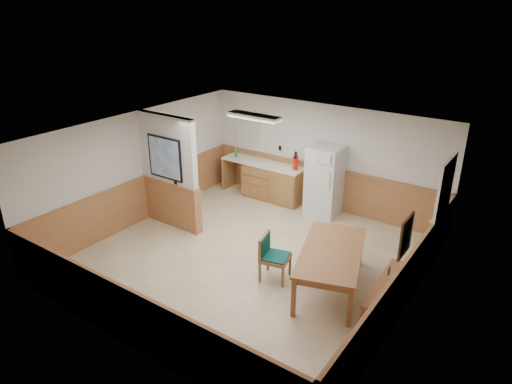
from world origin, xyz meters
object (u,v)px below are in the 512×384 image
Objects in this scene: dining_table at (331,255)px; soap_bottle at (236,153)px; fire_extinguisher at (296,162)px; dining_chair at (270,254)px; dining_bench at (387,289)px; refrigerator at (324,181)px.

dining_table is 10.35× the size of soap_bottle.
dining_table is 4.83× the size of fire_extinguisher.
soap_bottle is (-4.03, 2.64, 0.34)m from dining_table.
soap_bottle is at bearing 122.04° from dining_chair.
dining_bench is 1.88× the size of dining_chair.
refrigerator is 7.70× the size of soap_bottle.
dining_bench is at bearing -14.66° from dining_table.
dining_chair is 3.32m from fire_extinguisher.
dining_bench is 5.69m from soap_bottle.
dining_chair is at bearing -44.62° from soap_bottle.
dining_bench is at bearing -17.18° from fire_extinguisher.
refrigerator is at bearing 101.41° from dining_table.
dining_chair is at bearing -171.95° from dining_bench.
fire_extinguisher is (-2.29, 2.69, 0.44)m from dining_table.
soap_bottle is at bearing 128.91° from dining_table.
refrigerator is 1.03× the size of dining_bench.
dining_bench is (1.00, 0.06, -0.32)m from dining_table.
dining_bench is (2.47, -2.58, -0.48)m from refrigerator.
dining_table reaches higher than dining_bench.
dining_bench is at bearing -2.78° from dining_chair.
dining_chair is 1.86× the size of fire_extinguisher.
soap_bottle reaches higher than dining_bench.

